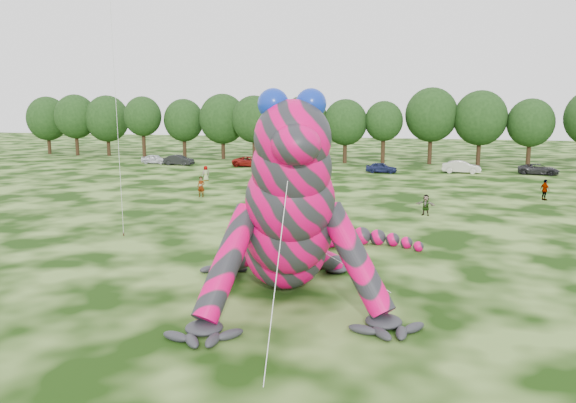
{
  "coord_description": "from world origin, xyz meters",
  "views": [
    {
      "loc": [
        8.23,
        -21.63,
        8.1
      ],
      "look_at": [
        2.15,
        1.38,
        4.0
      ],
      "focal_mm": 35.0,
      "sensor_mm": 36.0,
      "label": 1
    }
  ],
  "objects_px": {
    "tree_6": "(254,128)",
    "tree_10": "(431,126)",
    "car_1": "(179,160)",
    "spectator_4": "(206,173)",
    "spectator_3": "(545,190)",
    "tree_1": "(76,125)",
    "car_0": "(155,159)",
    "tree_0": "(48,125)",
    "tree_5": "(223,126)",
    "tree_11": "(480,128)",
    "spectator_5": "(426,205)",
    "car_6": "(539,169)",
    "tree_4": "(184,128)",
    "tree_9": "(383,133)",
    "tree_12": "(530,133)",
    "spectator_0": "(201,187)",
    "tree_7": "(304,129)",
    "tree_8": "(345,131)",
    "car_4": "(381,168)",
    "tree_3": "(143,127)",
    "car_5": "(461,167)",
    "car_3": "(303,164)",
    "inflatable_gecko": "(283,189)",
    "tree_2": "(108,126)",
    "car_2": "(251,162)"
  },
  "relations": [
    {
      "from": "tree_5",
      "to": "spectator_0",
      "type": "xyz_separation_m",
      "value": [
        11.24,
        -34.24,
        -3.98
      ]
    },
    {
      "from": "spectator_5",
      "to": "spectator_3",
      "type": "bearing_deg",
      "value": 58.92
    },
    {
      "from": "car_5",
      "to": "car_3",
      "type": "bearing_deg",
      "value": 95.99
    },
    {
      "from": "tree_11",
      "to": "car_4",
      "type": "relative_size",
      "value": 2.69
    },
    {
      "from": "tree_1",
      "to": "car_4",
      "type": "bearing_deg",
      "value": -12.92
    },
    {
      "from": "spectator_3",
      "to": "tree_1",
      "type": "bearing_deg",
      "value": 35.73
    },
    {
      "from": "car_1",
      "to": "spectator_4",
      "type": "xyz_separation_m",
      "value": [
        9.96,
        -14.07,
        0.12
      ]
    },
    {
      "from": "tree_0",
      "to": "tree_7",
      "type": "bearing_deg",
      "value": -3.13
    },
    {
      "from": "tree_5",
      "to": "tree_10",
      "type": "height_order",
      "value": "tree_10"
    },
    {
      "from": "tree_0",
      "to": "tree_5",
      "type": "xyz_separation_m",
      "value": [
        31.43,
        -0.8,
        0.14
      ]
    },
    {
      "from": "spectator_0",
      "to": "tree_4",
      "type": "bearing_deg",
      "value": 114.55
    },
    {
      "from": "tree_1",
      "to": "tree_5",
      "type": "relative_size",
      "value": 1.0
    },
    {
      "from": "tree_4",
      "to": "spectator_0",
      "type": "bearing_deg",
      "value": -62.79
    },
    {
      "from": "spectator_5",
      "to": "spectator_0",
      "type": "bearing_deg",
      "value": -175.95
    },
    {
      "from": "spectator_5",
      "to": "spectator_3",
      "type": "distance_m",
      "value": 13.65
    },
    {
      "from": "tree_6",
      "to": "car_6",
      "type": "distance_m",
      "value": 38.48
    },
    {
      "from": "car_2",
      "to": "tree_0",
      "type": "bearing_deg",
      "value": 81.4
    },
    {
      "from": "tree_8",
      "to": "tree_12",
      "type": "distance_m",
      "value": 24.24
    },
    {
      "from": "tree_12",
      "to": "car_3",
      "type": "relative_size",
      "value": 1.89
    },
    {
      "from": "tree_8",
      "to": "tree_10",
      "type": "height_order",
      "value": "tree_10"
    },
    {
      "from": "car_1",
      "to": "spectator_5",
      "type": "xyz_separation_m",
      "value": [
        33.37,
        -27.86,
        0.1
      ]
    },
    {
      "from": "spectator_0",
      "to": "car_5",
      "type": "bearing_deg",
      "value": 43.9
    },
    {
      "from": "tree_9",
      "to": "tree_12",
      "type": "bearing_deg",
      "value": 1.19
    },
    {
      "from": "tree_2",
      "to": "tree_11",
      "type": "relative_size",
      "value": 0.96
    },
    {
      "from": "tree_1",
      "to": "spectator_3",
      "type": "distance_m",
      "value": 71.6
    },
    {
      "from": "tree_11",
      "to": "spectator_5",
      "type": "xyz_separation_m",
      "value": [
        -6.12,
        -37.65,
        -4.25
      ]
    },
    {
      "from": "car_3",
      "to": "tree_8",
      "type": "bearing_deg",
      "value": -18.26
    },
    {
      "from": "tree_3",
      "to": "car_0",
      "type": "bearing_deg",
      "value": -52.66
    },
    {
      "from": "tree_10",
      "to": "spectator_4",
      "type": "relative_size",
      "value": 6.52
    },
    {
      "from": "inflatable_gecko",
      "to": "tree_8",
      "type": "bearing_deg",
      "value": 76.07
    },
    {
      "from": "tree_6",
      "to": "tree_10",
      "type": "xyz_separation_m",
      "value": [
        24.95,
        1.89,
        0.51
      ]
    },
    {
      "from": "tree_5",
      "to": "tree_7",
      "type": "distance_m",
      "value": 13.15
    },
    {
      "from": "car_4",
      "to": "spectator_0",
      "type": "bearing_deg",
      "value": 148.82
    },
    {
      "from": "tree_7",
      "to": "tree_8",
      "type": "distance_m",
      "value": 5.87
    },
    {
      "from": "car_0",
      "to": "car_1",
      "type": "relative_size",
      "value": 0.92
    },
    {
      "from": "tree_2",
      "to": "tree_9",
      "type": "xyz_separation_m",
      "value": [
        44.08,
        -1.42,
        -0.48
      ]
    },
    {
      "from": "car_1",
      "to": "car_0",
      "type": "bearing_deg",
      "value": 82.93
    },
    {
      "from": "car_1",
      "to": "spectator_4",
      "type": "height_order",
      "value": "spectator_4"
    },
    {
      "from": "tree_9",
      "to": "tree_12",
      "type": "xyz_separation_m",
      "value": [
        18.95,
        0.39,
        0.15
      ]
    },
    {
      "from": "tree_0",
      "to": "tree_4",
      "type": "distance_m",
      "value": 24.92
    },
    {
      "from": "car_3",
      "to": "spectator_5",
      "type": "height_order",
      "value": "spectator_5"
    },
    {
      "from": "tree_3",
      "to": "tree_12",
      "type": "xyz_separation_m",
      "value": [
        55.73,
        0.67,
        -0.23
      ]
    },
    {
      "from": "tree_4",
      "to": "spectator_4",
      "type": "xyz_separation_m",
      "value": [
        13.89,
        -24.38,
        -3.72
      ]
    },
    {
      "from": "tree_3",
      "to": "tree_8",
      "type": "bearing_deg",
      "value": -0.15
    },
    {
      "from": "tree_6",
      "to": "tree_10",
      "type": "height_order",
      "value": "tree_10"
    },
    {
      "from": "tree_7",
      "to": "tree_12",
      "type": "xyz_separation_m",
      "value": [
        30.09,
        0.94,
        -0.25
      ]
    },
    {
      "from": "tree_5",
      "to": "tree_11",
      "type": "height_order",
      "value": "tree_11"
    },
    {
      "from": "tree_9",
      "to": "tree_7",
      "type": "bearing_deg",
      "value": -177.22
    },
    {
      "from": "tree_10",
      "to": "car_6",
      "type": "height_order",
      "value": "tree_10"
    },
    {
      "from": "tree_7",
      "to": "car_4",
      "type": "bearing_deg",
      "value": -40.58
    }
  ]
}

